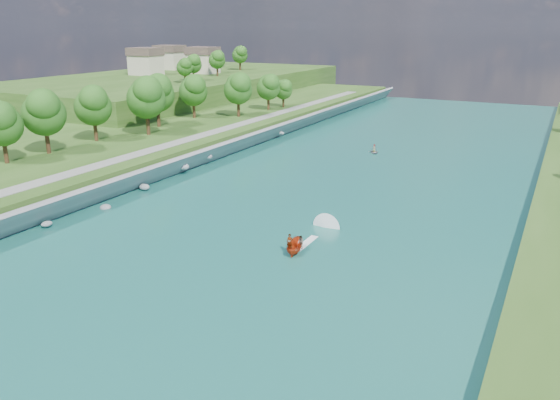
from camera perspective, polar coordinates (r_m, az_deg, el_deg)
The scene contains 11 objects.
ground at distance 62.26m, azimuth -3.36°, elevation -4.90°, with size 260.00×260.00×0.00m, color #2D5119.
river_water at distance 78.98m, azimuth 4.11°, elevation 0.09°, with size 55.00×240.00×0.10m, color #185C4E.
berm_west at distance 107.92m, azimuth -21.04°, elevation 4.70°, with size 45.00×240.00×3.50m, color #2D5119.
ridge_west at distance 183.76m, azimuth -10.40°, elevation 11.40°, with size 60.00×120.00×9.00m, color #2D5119.
riprap_bank at distance 90.86m, azimuth -11.20°, elevation 3.30°, with size 4.74×236.00×4.62m.
riverside_path at distance 95.29m, azimuth -14.09°, elevation 4.86°, with size 3.00×200.00×0.10m, color gray.
ridge_houses at distance 190.77m, azimuth -11.12°, elevation 14.24°, with size 29.50×29.50×8.40m.
trees_west at distance 94.11m, azimuth -25.18°, elevation 7.27°, with size 17.16×152.20×13.93m.
trees_ridge at distance 176.92m, azimuth -6.93°, elevation 14.21°, with size 22.68×51.27×9.67m.
motorboat at distance 61.66m, azimuth 2.27°, elevation -4.38°, with size 3.60×18.82×2.23m.
raft at distance 108.95m, azimuth 9.80°, elevation 5.06°, with size 3.03×3.37×1.73m.
Camera 1 is at (29.87, -49.09, 23.96)m, focal length 35.00 mm.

